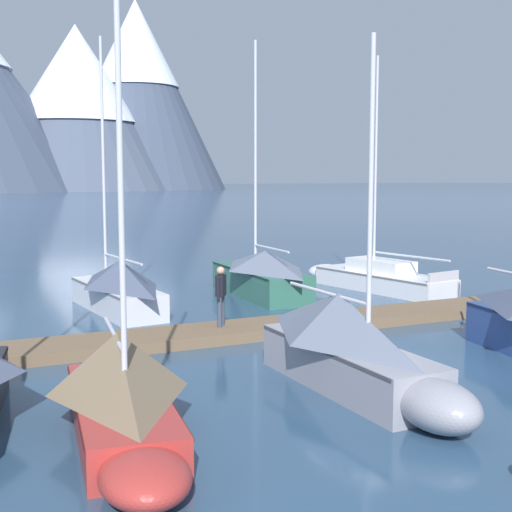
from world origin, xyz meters
The scene contains 10 objects.
ground_plane centered at (0.00, 0.00, 0.00)m, with size 700.00×700.00×0.00m, color #2D4C6B.
mountain_rear_spur centered at (51.00, 214.30, 28.11)m, with size 62.85×62.85×52.30m.
mountain_north_horn centered at (73.42, 220.81, 33.71)m, with size 60.62×60.62×64.11m.
dock centered at (0.00, 4.00, 0.15)m, with size 22.76×3.41×0.30m.
sailboat_second_berth centered at (-6.99, -1.75, 0.82)m, with size 2.66×6.04×8.68m.
sailboat_mid_dock_port centered at (-3.46, 9.42, 0.85)m, with size 1.86×6.15×9.13m.
sailboat_mid_dock_starboard centered at (-1.90, -1.56, 0.93)m, with size 1.95×6.38×7.24m.
sailboat_far_berth centered at (2.25, 9.83, 0.85)m, with size 2.46×6.59×9.48m.
sailboat_end_of_dock centered at (7.00, 8.83, 0.50)m, with size 2.46×7.48×9.12m.
person_on_dock centered at (-2.09, 4.29, 1.26)m, with size 0.43×0.46×1.69m.
Camera 1 is at (-10.70, -13.10, 4.50)m, focal length 49.30 mm.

